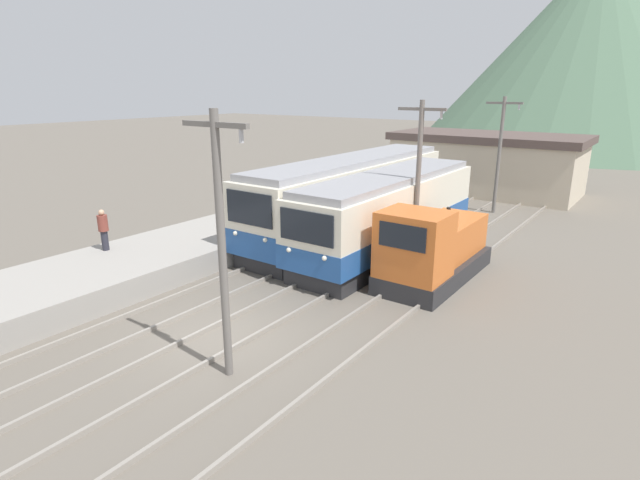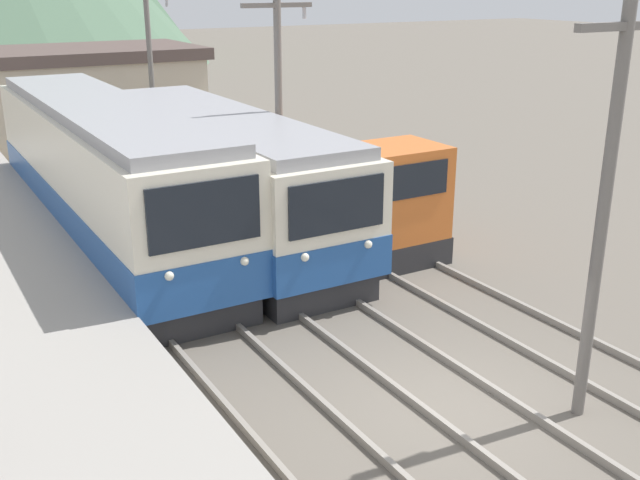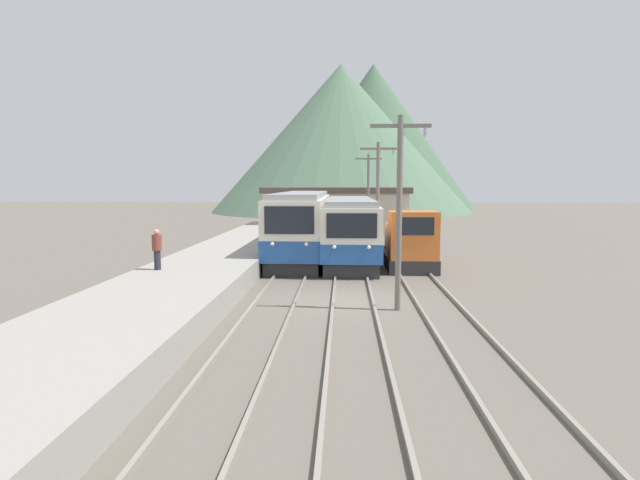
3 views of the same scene
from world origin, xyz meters
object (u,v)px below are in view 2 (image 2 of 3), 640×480
commuter_train_left (106,179)px  catenary_mast_mid (279,107)px  catenary_mast_near (604,206)px  shunting_locomotive (357,200)px  catenary_mast_far (151,69)px  commuter_train_center (223,182)px

commuter_train_left → catenary_mast_mid: bearing=-23.1°
catenary_mast_near → commuter_train_left: bearing=109.0°
commuter_train_left → catenary_mast_near: catenary_mast_near is taller
commuter_train_left → catenary_mast_near: (4.31, -12.51, 1.82)m
shunting_locomotive → catenary_mast_near: bearing=-99.4°
shunting_locomotive → commuter_train_left: bearing=149.2°
commuter_train_left → catenary_mast_far: (4.31, 8.84, 1.82)m
commuter_train_left → catenary_mast_far: 10.00m
commuter_train_center → catenary_mast_far: size_ratio=1.83×
catenary_mast_mid → catenary_mast_far: (0.00, 10.67, 0.00)m
commuter_train_left → shunting_locomotive: commuter_train_left is taller
catenary_mast_mid → catenary_mast_near: bearing=-90.0°
commuter_train_center → catenary_mast_near: bearing=-82.3°
catenary_mast_near → catenary_mast_far: same height
commuter_train_center → catenary_mast_near: catenary_mast_near is taller
commuter_train_left → commuter_train_center: size_ratio=1.20×
shunting_locomotive → catenary_mast_mid: size_ratio=0.90×
commuter_train_left → commuter_train_center: bearing=-25.5°
catenary_mast_mid → catenary_mast_far: same height
shunting_locomotive → commuter_train_center: bearing=144.8°
catenary_mast_far → catenary_mast_near: bearing=-90.0°
commuter_train_center → catenary_mast_far: (1.51, 10.17, 1.96)m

